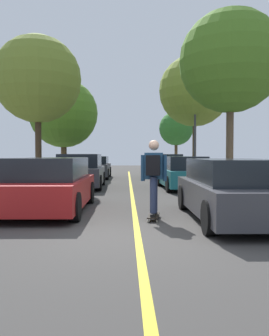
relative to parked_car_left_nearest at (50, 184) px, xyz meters
name	(u,v)px	position (x,y,z in m)	size (l,w,h in m)	color
ground	(137,234)	(2.17, -2.68, -0.68)	(80.00, 80.00, 0.00)	#3D3A38
center_line	(133,204)	(2.17, 1.32, -0.68)	(0.12, 39.20, 0.01)	gold
parked_car_left_nearest	(50,184)	(0.00, 0.00, 0.00)	(1.98, 4.31, 1.37)	maroon
parked_car_left_near	(81,171)	(0.00, 6.26, 0.04)	(1.99, 4.08, 1.46)	#38383D
parked_car_left_far	(94,167)	(0.00, 12.61, -0.03)	(1.95, 4.21, 1.33)	#38383D
parked_car_right_nearest	(233,190)	(4.34, -1.34, -0.01)	(1.97, 4.45, 1.35)	#38383D
parked_car_right_near	(183,173)	(4.34, 5.74, 0.00)	(1.94, 4.17, 1.37)	#196066
parked_car_right_far	(166,167)	(4.35, 12.32, 0.02)	(2.00, 4.55, 1.46)	#196066
street_tree_left_nearest	(38,79)	(-1.99, 7.03, 4.12)	(3.88, 3.88, 6.62)	#3D2D1E
street_tree_left_near	(64,114)	(-1.99, 13.58, 3.34)	(4.31, 4.31, 6.05)	#4C3823
street_tree_right_nearest	(231,62)	(6.34, 5.84, 4.65)	(4.29, 4.29, 7.36)	brown
street_tree_right_near	(195,91)	(6.34, 13.71, 4.82)	(4.55, 4.55, 7.64)	#4C3823
street_tree_right_far	(176,129)	(6.34, 22.15, 3.02)	(2.99, 2.99, 5.08)	#4C3823
fire_hydrant	(254,186)	(5.84, 1.51, -0.20)	(0.20, 0.20, 0.70)	#B2140F
streetlamp	(195,125)	(6.09, 12.27, 2.55)	(0.36, 0.24, 5.39)	#38383D
skateboard	(154,216)	(2.58, -1.25, -0.60)	(0.35, 0.86, 0.10)	black
skateboarder	(154,173)	(2.58, -1.28, 0.36)	(0.59, 0.71, 1.67)	black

